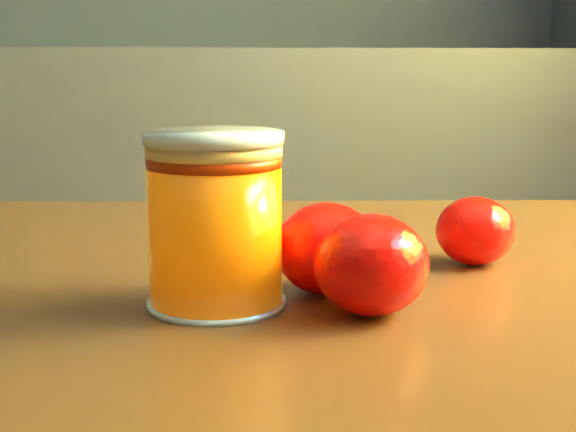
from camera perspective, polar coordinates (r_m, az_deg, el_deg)
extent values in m
cube|color=brown|center=(0.53, 5.71, -7.43)|extent=(1.06, 0.80, 0.04)
cylinder|color=#FF6905|center=(0.48, -5.18, -1.11)|extent=(0.08, 0.08, 0.09)
cylinder|color=#FFC668|center=(0.48, -5.28, 4.72)|extent=(0.08, 0.08, 0.01)
cylinder|color=silver|center=(0.48, -5.29, 5.47)|extent=(0.08, 0.08, 0.01)
ellipsoid|color=#FF1105|center=(0.51, 2.79, -2.33)|extent=(0.08, 0.08, 0.06)
ellipsoid|color=#FF1105|center=(0.60, 13.16, -1.03)|extent=(0.07, 0.07, 0.05)
ellipsoid|color=#FF1105|center=(0.47, 5.92, -3.46)|extent=(0.08, 0.08, 0.06)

